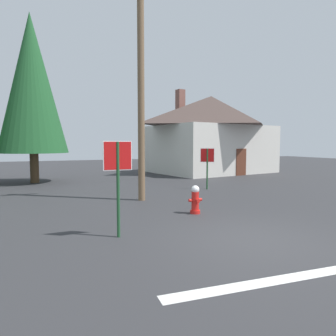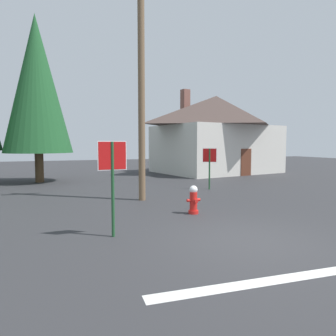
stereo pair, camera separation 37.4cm
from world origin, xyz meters
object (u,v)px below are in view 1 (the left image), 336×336
Objects in this scene: stop_sign_near at (118,169)px; stop_sign_far at (207,160)px; pine_tree_short_left at (32,83)px; fire_hydrant at (195,200)px; utility_pole at (141,86)px; house at (211,133)px.

stop_sign_far is at bearing 45.40° from stop_sign_near.
fire_hydrant is at bearing -65.75° from pine_tree_short_left.
utility_pole is 0.90× the size of pine_tree_short_left.
utility_pole is 0.84× the size of house.
stop_sign_near is at bearing -81.06° from pine_tree_short_left.
utility_pole reaches higher than stop_sign_far.
stop_sign_far is 10.24m from house.
house is (11.57, 14.93, 1.54)m from stop_sign_near.
stop_sign_near reaches higher than fire_hydrant.
fire_hydrant is 0.09× the size of house.
pine_tree_short_left reaches higher than stop_sign_far.
utility_pole is 4.26× the size of stop_sign_far.
stop_sign_near is 18.95m from house.
fire_hydrant is 5.82m from stop_sign_far.
stop_sign_near is 0.22× the size of house.
utility_pole is 14.01m from house.
pine_tree_short_left is at bearing 141.90° from stop_sign_far.
utility_pole is 5.48m from stop_sign_far.
house is 1.07× the size of pine_tree_short_left.
utility_pole is (-0.90, 3.06, 4.24)m from fire_hydrant.
stop_sign_near is 2.54× the size of fire_hydrant.
stop_sign_near is 0.27× the size of utility_pole.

